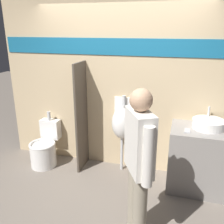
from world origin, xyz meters
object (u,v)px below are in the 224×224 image
sink_basin (208,124)px  toilet (45,149)px  cell_phone (187,131)px  person_in_vest (139,161)px  urinal_near_counter (122,123)px

sink_basin → toilet: size_ratio=0.50×
sink_basin → toilet: sink_basin is taller
cell_phone → sink_basin: bearing=34.7°
sink_basin → person_in_vest: 1.36m
sink_basin → urinal_near_counter: bearing=174.6°
toilet → person_in_vest: 2.14m
urinal_near_counter → toilet: urinal_near_counter is taller
cell_phone → urinal_near_counter: size_ratio=0.12×
urinal_near_counter → cell_phone: bearing=-17.4°
cell_phone → person_in_vest: bearing=-115.5°
toilet → urinal_near_counter: bearing=9.0°
cell_phone → person_in_vest: (-0.46, -0.97, 0.01)m
sink_basin → cell_phone: (-0.26, -0.18, -0.05)m
cell_phone → urinal_near_counter: bearing=162.6°
cell_phone → toilet: (-2.20, 0.10, -0.63)m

